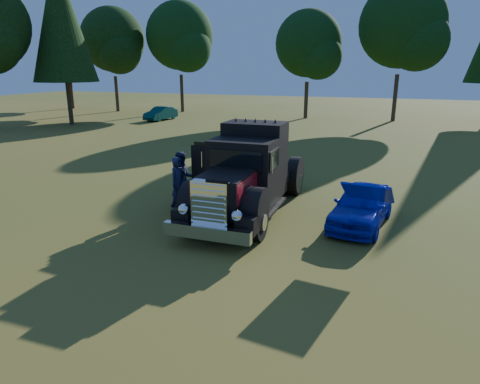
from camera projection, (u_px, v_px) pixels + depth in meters
name	position (u px, v px, depth m)	size (l,w,h in m)	color
ground	(246.00, 226.00, 13.43)	(120.00, 120.00, 0.00)	#3A5117
treeline	(327.00, 32.00, 36.49)	(72.10, 24.04, 13.84)	#2D2116
diamond_t_truck	(247.00, 177.00, 14.22)	(3.38, 7.16, 3.00)	black
hotrod_coupe	(361.00, 205.00, 13.37)	(2.01, 4.20, 1.89)	#0826BA
spectator_near	(179.00, 184.00, 14.64)	(0.69, 0.45, 1.88)	#1D2644
spectator_far	(183.00, 179.00, 15.07)	(0.96, 0.75, 1.98)	#22224F
distant_teal_car	(161.00, 113.00, 39.60)	(1.30, 3.74, 1.23)	#0A3F3E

